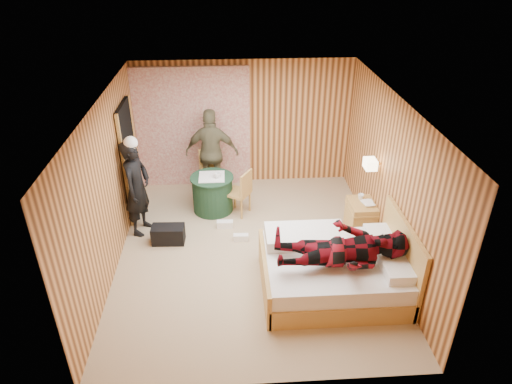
{
  "coord_description": "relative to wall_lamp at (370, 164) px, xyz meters",
  "views": [
    {
      "loc": [
        -0.32,
        -5.95,
        4.46
      ],
      "look_at": [
        0.08,
        0.1,
        1.05
      ],
      "focal_mm": 32.0,
      "sensor_mm": 36.0,
      "label": 1
    }
  ],
  "objects": [
    {
      "name": "bed",
      "position": [
        -0.8,
        -1.36,
        -0.99
      ],
      "size": [
        1.99,
        1.55,
        1.07
      ],
      "color": "#E9B95F",
      "rests_on": "floor"
    },
    {
      "name": "book_upper",
      "position": [
        -0.04,
        -0.05,
        -0.69
      ],
      "size": [
        0.17,
        0.23,
        0.02
      ],
      "primitive_type": "imported",
      "rotation": [
        0.0,
        0.0,
        -0.02
      ],
      "color": "white",
      "rests_on": "nightstand"
    },
    {
      "name": "wall_left",
      "position": [
        -4.02,
        -0.45,
        -0.05
      ],
      "size": [
        0.02,
        5.0,
        2.5
      ],
      "primitive_type": "cube",
      "color": "#EBA25A",
      "rests_on": "floor"
    },
    {
      "name": "wall_lamp",
      "position": [
        0.0,
        0.0,
        0.0
      ],
      "size": [
        0.26,
        0.24,
        0.16
      ],
      "color": "gold",
      "rests_on": "wall_right"
    },
    {
      "name": "nightstand",
      "position": [
        -0.04,
        0.0,
        -1.0
      ],
      "size": [
        0.44,
        0.6,
        0.58
      ],
      "color": "#E9B95F",
      "rests_on": "floor"
    },
    {
      "name": "sneaker_right",
      "position": [
        -2.09,
        -0.12,
        -1.24
      ],
      "size": [
        0.25,
        0.11,
        0.11
      ],
      "primitive_type": "cube",
      "rotation": [
        0.0,
        0.0,
        -0.04
      ],
      "color": "white",
      "rests_on": "floor"
    },
    {
      "name": "floor",
      "position": [
        -1.92,
        -0.45,
        -1.3
      ],
      "size": [
        4.2,
        5.0,
        0.01
      ],
      "primitive_type": "cube",
      "color": "tan",
      "rests_on": "ground"
    },
    {
      "name": "woman_standing",
      "position": [
        -3.77,
        0.29,
        -0.47
      ],
      "size": [
        0.57,
        0.7,
        1.67
      ],
      "primitive_type": "imported",
      "rotation": [
        0.0,
        0.0,
        1.26
      ],
      "color": "black",
      "rests_on": "floor"
    },
    {
      "name": "man_at_table",
      "position": [
        -2.56,
        1.56,
        -0.44
      ],
      "size": [
        1.05,
        0.52,
        1.72
      ],
      "primitive_type": "imported",
      "rotation": [
        0.0,
        0.0,
        3.04
      ],
      "color": "brown",
      "rests_on": "floor"
    },
    {
      "name": "man_on_bed",
      "position": [
        -0.77,
        -1.59,
        -0.34
      ],
      "size": [
        0.86,
        0.67,
        1.77
      ],
      "primitive_type": "imported",
      "rotation": [
        0.0,
        1.57,
        0.0
      ],
      "color": "maroon",
      "rests_on": "bed"
    },
    {
      "name": "cup_nightstand",
      "position": [
        -0.04,
        0.13,
        -0.68
      ],
      "size": [
        0.11,
        0.11,
        0.09
      ],
      "primitive_type": "imported",
      "rotation": [
        0.0,
        0.0,
        -0.12
      ],
      "color": "white",
      "rests_on": "nightstand"
    },
    {
      "name": "round_table",
      "position": [
        -2.56,
        0.9,
        -0.95
      ],
      "size": [
        0.78,
        0.78,
        0.7
      ],
      "color": "#204528",
      "rests_on": "floor"
    },
    {
      "name": "curtain",
      "position": [
        -2.92,
        1.98,
        -0.1
      ],
      "size": [
        2.2,
        0.08,
        2.4
      ],
      "primitive_type": "cube",
      "color": "silver",
      "rests_on": "floor"
    },
    {
      "name": "wall_back",
      "position": [
        -1.92,
        2.05,
        -0.05
      ],
      "size": [
        4.2,
        0.02,
        2.5
      ],
      "primitive_type": "cube",
      "color": "#EBA25A",
      "rests_on": "floor"
    },
    {
      "name": "cup_table",
      "position": [
        -2.46,
        0.85,
        -0.56
      ],
      "size": [
        0.13,
        0.13,
        0.1
      ],
      "primitive_type": "imported",
      "rotation": [
        0.0,
        0.0,
        -0.03
      ],
      "color": "white",
      "rests_on": "round_table"
    },
    {
      "name": "book_lower",
      "position": [
        -0.04,
        -0.05,
        -0.71
      ],
      "size": [
        0.22,
        0.26,
        0.02
      ],
      "primitive_type": "imported",
      "rotation": [
        0.0,
        0.0,
        0.29
      ],
      "color": "white",
      "rests_on": "nightstand"
    },
    {
      "name": "chair_near",
      "position": [
        -2.04,
        0.72,
        -0.8
      ],
      "size": [
        0.54,
        0.54,
        0.86
      ],
      "rotation": [
        0.0,
        0.0,
        -2.11
      ],
      "color": "#E9B95F",
      "rests_on": "floor"
    },
    {
      "name": "ceiling",
      "position": [
        -1.92,
        -0.45,
        1.2
      ],
      "size": [
        4.2,
        5.0,
        0.01
      ],
      "primitive_type": "cube",
      "color": "silver",
      "rests_on": "wall_back"
    },
    {
      "name": "chair_far",
      "position": [
        -2.59,
        1.53,
        -0.76
      ],
      "size": [
        0.52,
        0.52,
        0.93
      ],
      "rotation": [
        0.0,
        0.0,
        0.29
      ],
      "color": "#E9B95F",
      "rests_on": "floor"
    },
    {
      "name": "doorway",
      "position": [
        -3.98,
        0.95,
        -0.28
      ],
      "size": [
        0.06,
        0.9,
        2.05
      ],
      "primitive_type": "cube",
      "color": "black",
      "rests_on": "floor"
    },
    {
      "name": "duffel_bag",
      "position": [
        -3.29,
        -0.09,
        -1.15
      ],
      "size": [
        0.54,
        0.31,
        0.3
      ],
      "primitive_type": "cube",
      "rotation": [
        0.0,
        0.0,
        -0.04
      ],
      "color": "black",
      "rests_on": "floor"
    },
    {
      "name": "sneaker_left",
      "position": [
        -2.35,
        0.29,
        -1.24
      ],
      "size": [
        0.29,
        0.13,
        0.13
      ],
      "primitive_type": "cube",
      "rotation": [
        0.0,
        0.0,
        -0.05
      ],
      "color": "white",
      "rests_on": "floor"
    },
    {
      "name": "wall_right",
      "position": [
        0.18,
        -0.45,
        -0.05
      ],
      "size": [
        0.02,
        5.0,
        2.5
      ],
      "primitive_type": "cube",
      "color": "#EBA25A",
      "rests_on": "floor"
    }
  ]
}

